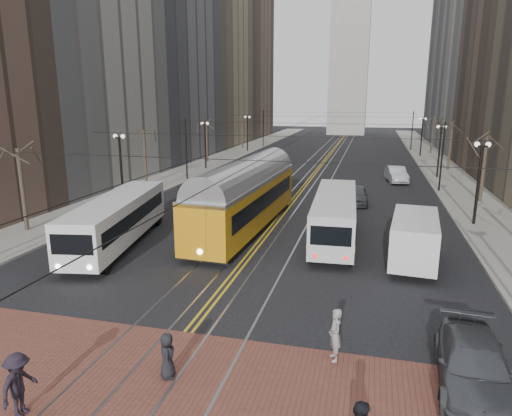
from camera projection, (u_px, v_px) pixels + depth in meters
The scene contains 22 objects.
ground at pixel (198, 321), 18.42m from camera, with size 260.00×260.00×0.00m, color black.
sidewalk_left at pixel (215, 161), 64.38m from camera, with size 5.00×140.00×0.15m, color gray.
sidewalk_right at pixel (441, 169), 57.23m from camera, with size 5.00×140.00×0.15m, color gray.
crosswalk_band at pixel (152, 378), 14.65m from camera, with size 25.00×6.00×0.01m, color brown.
streetcar_rails at pixel (321, 165), 60.82m from camera, with size 4.80×130.00×0.02m, color gray.
centre_lines at pixel (321, 165), 60.82m from camera, with size 0.42×130.00×0.01m, color gold.
building_left_mid at pixel (143, 37), 63.85m from camera, with size 16.00×20.00×34.00m, color slate.
building_left_far at pixel (229, 46), 100.83m from camera, with size 16.00×20.00×40.00m, color brown.
building_right_far at pixel (479, 39), 88.68m from camera, with size 16.00×20.00×40.00m, color slate.
lamp_posts at pixel (304, 160), 44.85m from camera, with size 27.60×57.20×5.60m.
street_trees at pixel (312, 153), 50.98m from camera, with size 31.68×53.28×5.60m.
trolley_wires at pixel (312, 144), 50.35m from camera, with size 25.96×120.00×6.60m.
transit_bus at pixel (118, 222), 27.48m from camera, with size 2.44×11.73×2.93m, color white.
streetcar at pixel (246, 202), 30.99m from camera, with size 2.90×15.64×3.69m, color orange.
rear_bus at pixel (335, 218), 28.50m from camera, with size 2.43×11.17×2.91m, color silver.
cargo_van at pixel (414, 241), 24.34m from camera, with size 2.28×5.94×2.63m, color silver.
sedan_grey at pixel (357, 195), 38.59m from camera, with size 1.81×4.49×1.53m, color #3A3D41.
sedan_silver at pixel (396, 174), 48.58m from camera, with size 1.75×5.01×1.65m, color #B9BCC1.
sedan_parked at pixel (473, 365), 14.01m from camera, with size 2.11×5.20×1.51m, color #43464B.
pedestrian_a at pixel (167, 356), 14.51m from camera, with size 0.74×0.48×1.52m, color black.
pedestrian_b at pixel (335, 335), 15.45m from camera, with size 0.68×0.44×1.86m, color gray.
pedestrian_d at pixel (19, 385), 12.72m from camera, with size 1.23×0.71×1.91m, color black.
Camera 1 is at (6.42, -15.74, 8.76)m, focal length 32.00 mm.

